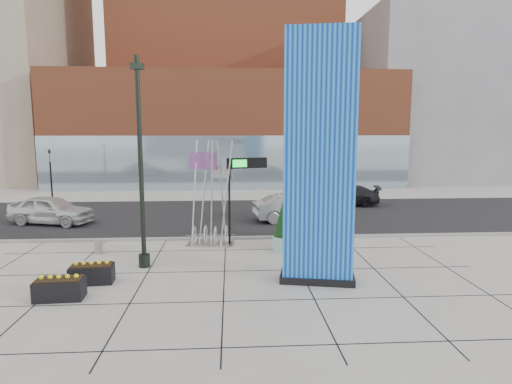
{
  "coord_description": "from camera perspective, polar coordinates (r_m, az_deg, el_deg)",
  "views": [
    {
      "loc": [
        1.27,
        -17.28,
        5.54
      ],
      "look_at": [
        2.43,
        2.0,
        2.72
      ],
      "focal_mm": 30.0,
      "sensor_mm": 36.0,
      "label": 1
    }
  ],
  "objects": [
    {
      "name": "concrete_bollard",
      "position": [
        20.66,
        -20.28,
        -6.8
      ],
      "size": [
        0.34,
        0.34,
        0.67
      ],
      "primitive_type": "cylinder",
      "color": "gray",
      "rests_on": "ground"
    },
    {
      "name": "tower_podium",
      "position": [
        44.28,
        -3.83,
        8.25
      ],
      "size": [
        34.0,
        10.0,
        11.0
      ],
      "primitive_type": "cube",
      "color": "#AD5332",
      "rests_on": "ground"
    },
    {
      "name": "box_planter_south",
      "position": [
        15.78,
        -24.72,
        -11.52
      ],
      "size": [
        1.58,
        0.85,
        0.85
      ],
      "rotation": [
        0.0,
        0.0,
        0.06
      ],
      "color": "black",
      "rests_on": "ground"
    },
    {
      "name": "public_art_sculpture",
      "position": [
        20.73,
        -6.07,
        -3.43
      ],
      "size": [
        2.33,
        1.31,
        5.09
      ],
      "rotation": [
        0.0,
        0.0,
        -0.09
      ],
      "color": "silver",
      "rests_on": "ground"
    },
    {
      "name": "car_silver_mid",
      "position": [
        26.21,
        5.06,
        -2.11
      ],
      "size": [
        5.12,
        2.47,
        1.62
      ],
      "primitive_type": "imported",
      "rotation": [
        0.0,
        0.0,
        1.73
      ],
      "color": "#999CA0",
      "rests_on": "ground"
    },
    {
      "name": "building_grey_parking",
      "position": [
        55.24,
        23.64,
        11.23
      ],
      "size": [
        20.0,
        18.0,
        18.0
      ],
      "primitive_type": "cube",
      "color": "slate",
      "rests_on": "ground"
    },
    {
      "name": "car_dark_east",
      "position": [
        32.18,
        11.74,
        -0.45
      ],
      "size": [
        5.32,
        2.94,
        1.46
      ],
      "primitive_type": "imported",
      "rotation": [
        0.0,
        0.0,
        -1.76
      ],
      "color": "black",
      "rests_on": "ground"
    },
    {
      "name": "car_white_west",
      "position": [
        27.99,
        -25.65,
        -2.18
      ],
      "size": [
        5.27,
        3.17,
        1.68
      ],
      "primitive_type": "imported",
      "rotation": [
        0.0,
        0.0,
        1.31
      ],
      "color": "silver",
      "rests_on": "ground"
    },
    {
      "name": "round_planter_east",
      "position": [
        20.51,
        6.0,
        -3.79
      ],
      "size": [
        1.06,
        1.06,
        2.65
      ],
      "color": "#9BD1D1",
      "rests_on": "ground"
    },
    {
      "name": "ground",
      "position": [
        18.19,
        -7.37,
        -9.49
      ],
      "size": [
        160.0,
        160.0,
        0.0
      ],
      "primitive_type": "plane",
      "color": "#9E9991",
      "rests_on": "ground"
    },
    {
      "name": "overhead_street_sign",
      "position": [
        20.18,
        -1.57,
        2.84
      ],
      "size": [
        1.95,
        0.72,
        4.21
      ],
      "rotation": [
        0.0,
        0.0,
        0.28
      ],
      "color": "black",
      "rests_on": "ground"
    },
    {
      "name": "round_planter_mid",
      "position": [
        21.61,
        5.82,
        -3.42
      ],
      "size": [
        0.98,
        0.98,
        2.45
      ],
      "color": "#9BD1D1",
      "rests_on": "ground"
    },
    {
      "name": "round_planter_west",
      "position": [
        19.72,
        3.66,
        -4.55
      ],
      "size": [
        0.97,
        0.97,
        2.43
      ],
      "color": "#9BD1D1",
      "rests_on": "ground"
    },
    {
      "name": "traffic_signal",
      "position": [
        35.05,
        -25.69,
        2.19
      ],
      "size": [
        0.15,
        0.18,
        4.1
      ],
      "color": "black",
      "rests_on": "ground"
    },
    {
      "name": "box_planter_north",
      "position": [
        16.9,
        -21.04,
        -10.02
      ],
      "size": [
        1.57,
        0.88,
        0.83
      ],
      "rotation": [
        0.0,
        0.0,
        0.08
      ],
      "color": "black",
      "rests_on": "ground"
    },
    {
      "name": "lamp_post",
      "position": [
        17.54,
        -15.03,
        1.09
      ],
      "size": [
        0.57,
        0.46,
        8.35
      ],
      "rotation": [
        0.0,
        0.0,
        0.42
      ],
      "color": "black",
      "rests_on": "ground"
    },
    {
      "name": "street_asphalt",
      "position": [
        27.86,
        -5.99,
        -3.17
      ],
      "size": [
        80.0,
        12.0,
        0.02
      ],
      "primitive_type": "cube",
      "color": "black",
      "rests_on": "ground"
    },
    {
      "name": "tower_glass_front",
      "position": [
        39.59,
        -3.83,
        3.9
      ],
      "size": [
        34.0,
        0.6,
        5.0
      ],
      "primitive_type": "cube",
      "color": "#8CA5B2",
      "rests_on": "ground"
    },
    {
      "name": "blue_pylon",
      "position": [
        15.37,
        8.46,
        3.77
      ],
      "size": [
        2.88,
        1.71,
        8.99
      ],
      "rotation": [
        0.0,
        0.0,
        -0.2
      ],
      "color": "#0B36A9",
      "rests_on": "ground"
    },
    {
      "name": "curb_edge",
      "position": [
        22.01,
        -6.67,
        -6.16
      ],
      "size": [
        80.0,
        0.3,
        0.12
      ],
      "primitive_type": "cube",
      "color": "gray",
      "rests_on": "ground"
    }
  ]
}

